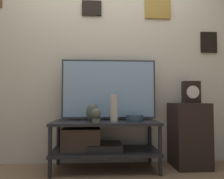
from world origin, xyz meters
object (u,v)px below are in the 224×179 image
vase_tall_ceramic (114,108)px  decorative_bust (96,115)px  television (109,89)px  vase_wide_bowl (135,118)px  mantel_clock (191,92)px  vase_urn_stoneware (92,112)px

vase_tall_ceramic → decorative_bust: size_ratio=2.01×
vase_tall_ceramic → television: bearing=101.2°
television → decorative_bust: 0.44m
vase_wide_bowl → mantel_clock: mantel_clock is taller
vase_tall_ceramic → decorative_bust: vase_tall_ceramic is taller
mantel_clock → television: bearing=177.3°
vase_wide_bowl → mantel_clock: bearing=10.5°
television → vase_tall_ceramic: television is taller
vase_urn_stoneware → decorative_bust: vase_urn_stoneware is taller
mantel_clock → vase_wide_bowl: bearing=-169.5°
vase_urn_stoneware → decorative_bust: 0.17m
vase_urn_stoneware → decorative_bust: size_ratio=1.34×
vase_wide_bowl → decorative_bust: 0.44m
vase_tall_ceramic → vase_wide_bowl: 0.26m
vase_urn_stoneware → television: bearing=36.4°
vase_tall_ceramic → vase_wide_bowl: bearing=11.4°
vase_urn_stoneware → vase_wide_bowl: bearing=-4.1°
television → vase_urn_stoneware: 0.35m
television → vase_urn_stoneware: size_ratio=5.44×
vase_urn_stoneware → decorative_bust: (0.04, -0.17, -0.02)m
vase_wide_bowl → mantel_clock: (0.69, 0.13, 0.29)m
vase_wide_bowl → vase_urn_stoneware: (-0.46, 0.03, 0.06)m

